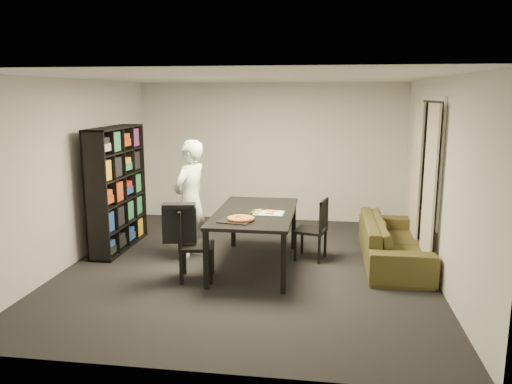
# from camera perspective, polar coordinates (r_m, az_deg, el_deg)

# --- Properties ---
(room) EXTENTS (5.01, 5.51, 2.61)m
(room) POSITION_cam_1_polar(r_m,az_deg,el_deg) (6.78, -0.90, 1.91)
(room) COLOR black
(room) RESTS_ON ground
(window_pane) EXTENTS (0.02, 1.40, 1.60)m
(window_pane) POSITION_cam_1_polar(r_m,az_deg,el_deg) (7.40, 19.27, 3.63)
(window_pane) COLOR black
(window_pane) RESTS_ON room
(window_frame) EXTENTS (0.03, 1.52, 1.72)m
(window_frame) POSITION_cam_1_polar(r_m,az_deg,el_deg) (7.40, 19.23, 3.64)
(window_frame) COLOR white
(window_frame) RESTS_ON room
(curtain_left) EXTENTS (0.03, 0.70, 2.25)m
(curtain_left) POSITION_cam_1_polar(r_m,az_deg,el_deg) (6.94, 19.20, 0.24)
(curtain_left) COLOR beige
(curtain_left) RESTS_ON room
(curtain_right) EXTENTS (0.03, 0.70, 2.25)m
(curtain_right) POSITION_cam_1_polar(r_m,az_deg,el_deg) (7.94, 17.80, 1.64)
(curtain_right) COLOR beige
(curtain_right) RESTS_ON room
(bookshelf) EXTENTS (0.35, 1.50, 1.90)m
(bookshelf) POSITION_cam_1_polar(r_m,az_deg,el_deg) (8.02, -15.59, 0.40)
(bookshelf) COLOR black
(bookshelf) RESTS_ON room
(dining_table) EXTENTS (1.06, 1.91, 0.80)m
(dining_table) POSITION_cam_1_polar(r_m,az_deg,el_deg) (6.90, -0.12, -2.80)
(dining_table) COLOR black
(dining_table) RESTS_ON room
(chair_left) EXTENTS (0.51, 0.51, 0.94)m
(chair_left) POSITION_cam_1_polar(r_m,az_deg,el_deg) (6.53, -7.58, -5.41)
(chair_left) COLOR black
(chair_left) RESTS_ON room
(chair_right) EXTENTS (0.50, 0.50, 0.90)m
(chair_right) POSITION_cam_1_polar(r_m,az_deg,el_deg) (7.31, 6.94, -3.80)
(chair_right) COLOR black
(chair_right) RESTS_ON room
(draped_jacket) EXTENTS (0.45, 0.25, 0.52)m
(draped_jacket) POSITION_cam_1_polar(r_m,az_deg,el_deg) (6.48, -8.77, -3.37)
(draped_jacket) COLOR black
(draped_jacket) RESTS_ON chair_left
(person) EXTENTS (0.62, 0.74, 1.75)m
(person) POSITION_cam_1_polar(r_m,az_deg,el_deg) (7.31, -7.53, -0.91)
(person) COLOR white
(person) RESTS_ON room
(baking_tray) EXTENTS (0.45, 0.38, 0.01)m
(baking_tray) POSITION_cam_1_polar(r_m,az_deg,el_deg) (6.35, -2.39, -3.31)
(baking_tray) COLOR black
(baking_tray) RESTS_ON dining_table
(pepperoni_pizza) EXTENTS (0.35, 0.35, 0.03)m
(pepperoni_pizza) POSITION_cam_1_polar(r_m,az_deg,el_deg) (6.39, -1.74, -3.03)
(pepperoni_pizza) COLOR #9F522E
(pepperoni_pizza) RESTS_ON dining_table
(kitchen_towel) EXTENTS (0.41, 0.31, 0.01)m
(kitchen_towel) POSITION_cam_1_polar(r_m,az_deg,el_deg) (6.76, 1.48, -2.42)
(kitchen_towel) COLOR white
(kitchen_towel) RESTS_ON dining_table
(pizza_slices) EXTENTS (0.45, 0.41, 0.01)m
(pizza_slices) POSITION_cam_1_polar(r_m,az_deg,el_deg) (6.79, 0.90, -2.27)
(pizza_slices) COLOR #C3863D
(pizza_slices) RESTS_ON dining_table
(sofa) EXTENTS (0.84, 2.16, 0.63)m
(sofa) POSITION_cam_1_polar(r_m,az_deg,el_deg) (7.45, 15.44, -5.43)
(sofa) COLOR #3A3217
(sofa) RESTS_ON room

